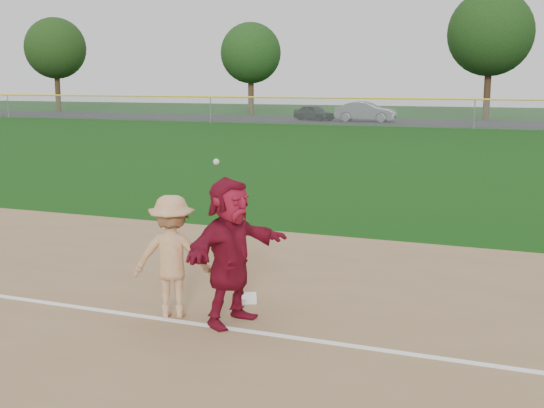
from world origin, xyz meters
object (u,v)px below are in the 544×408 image
(first_base, at_px, (245,298))
(base_runner, at_px, (230,251))
(car_left, at_px, (314,113))
(car_mid, at_px, (366,112))

(first_base, relative_size, base_runner, 0.18)
(base_runner, height_order, car_left, base_runner)
(base_runner, distance_m, car_left, 47.84)
(first_base, relative_size, car_left, 0.10)
(car_left, height_order, car_mid, car_mid)
(car_left, xyz_separation_m, car_mid, (4.37, -0.21, 0.16))
(first_base, height_order, base_runner, base_runner)
(first_base, height_order, car_mid, car_mid)
(first_base, xyz_separation_m, car_mid, (-8.79, 44.82, 0.74))
(first_base, height_order, car_left, car_left)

